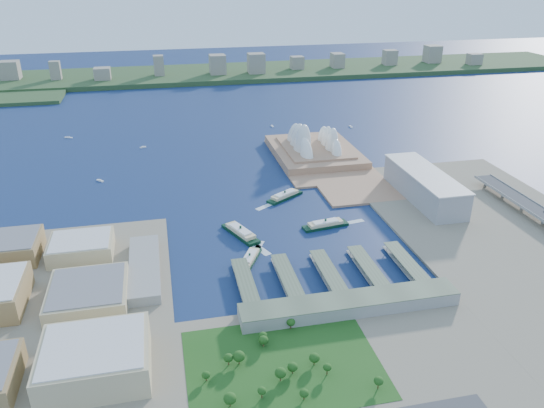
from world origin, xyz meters
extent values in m
plane|color=#0D1840|center=(0.00, 0.00, 0.00)|extent=(3000.00, 3000.00, 0.00)
cube|color=gray|center=(-250.00, -105.00, 1.50)|extent=(220.00, 390.00, 3.00)
cube|color=gray|center=(0.00, -210.00, 1.50)|extent=(720.00, 180.00, 3.00)
cube|color=gray|center=(240.00, -50.00, 1.50)|extent=(240.00, 500.00, 3.00)
cube|color=#A37759|center=(107.50, 260.00, 1.50)|extent=(135.00, 220.00, 3.00)
cube|color=#2D4926|center=(0.00, 980.00, 6.00)|extent=(2200.00, 260.00, 12.00)
cube|color=gray|center=(195.00, 80.00, 20.50)|extent=(45.00, 155.00, 35.00)
cube|color=gray|center=(15.00, -135.00, 9.00)|extent=(200.00, 28.00, 12.00)
camera|label=1|loc=(-137.20, -503.77, 287.99)|focal=35.00mm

